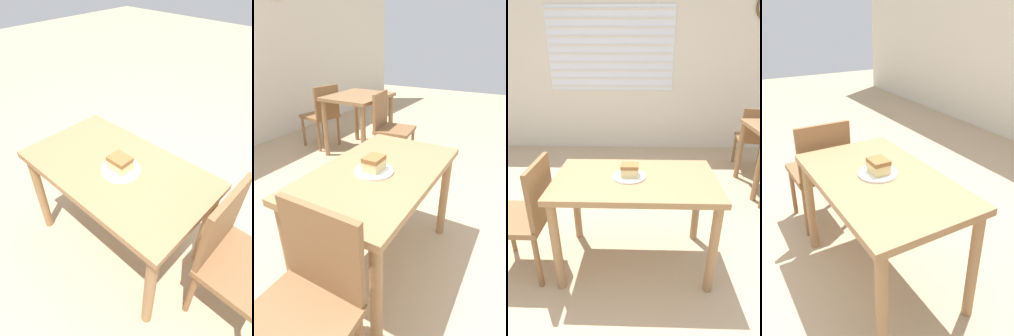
# 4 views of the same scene
# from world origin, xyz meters

# --- Properties ---
(ground_plane) EXTENTS (14.00, 14.00, 0.00)m
(ground_plane) POSITION_xyz_m (0.00, 0.00, 0.00)
(ground_plane) COLOR tan
(wall_back) EXTENTS (10.00, 0.10, 2.80)m
(wall_back) POSITION_xyz_m (0.00, 3.03, 1.40)
(wall_back) COLOR beige
(wall_back) RESTS_ON ground_plane
(dining_table_near) EXTENTS (1.09, 0.64, 0.71)m
(dining_table_near) POSITION_xyz_m (0.12, 0.35, 0.60)
(dining_table_near) COLOR #9E754C
(dining_table_near) RESTS_ON ground_plane
(chair_near_window) EXTENTS (0.41, 0.41, 0.85)m
(chair_near_window) POSITION_xyz_m (-0.63, 0.25, 0.47)
(chair_near_window) COLOR brown
(chair_near_window) RESTS_ON ground_plane
(chair_far_opposite) EXTENTS (0.47, 0.47, 0.85)m
(chair_far_opposite) POSITION_xyz_m (1.62, 2.10, 0.47)
(chair_far_opposite) COLOR brown
(chair_far_opposite) RESTS_ON ground_plane
(plate) EXTENTS (0.22, 0.22, 0.01)m
(plate) POSITION_xyz_m (0.08, 0.36, 0.71)
(plate) COLOR white
(plate) RESTS_ON dining_table_near
(cake_slice) EXTENTS (0.12, 0.10, 0.08)m
(cake_slice) POSITION_xyz_m (0.08, 0.36, 0.76)
(cake_slice) COLOR #E0C67F
(cake_slice) RESTS_ON plate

